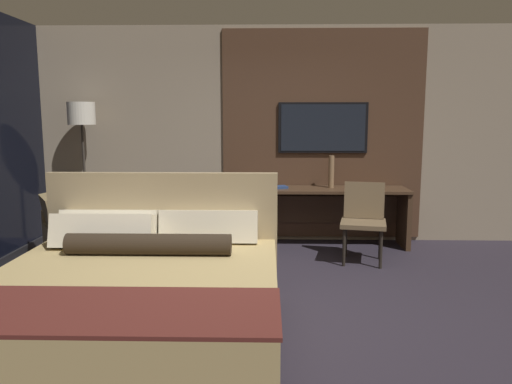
{
  "coord_description": "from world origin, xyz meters",
  "views": [
    {
      "loc": [
        -0.0,
        -4.0,
        1.65
      ],
      "look_at": [
        -0.12,
        0.86,
        0.91
      ],
      "focal_mm": 35.0,
      "sensor_mm": 36.0,
      "label": 1
    }
  ],
  "objects_px": {
    "armchair_by_window": "(78,236)",
    "vase_tall": "(331,172)",
    "bed": "(136,300)",
    "floor_lamp": "(82,125)",
    "desk": "(323,205)",
    "book": "(278,187)",
    "tv": "(323,128)",
    "desk_chair": "(364,215)"
  },
  "relations": [
    {
      "from": "armchair_by_window",
      "to": "vase_tall",
      "type": "xyz_separation_m",
      "value": [
        3.02,
        0.71,
        0.69
      ]
    },
    {
      "from": "bed",
      "to": "floor_lamp",
      "type": "xyz_separation_m",
      "value": [
        -1.39,
        2.83,
        1.2
      ]
    },
    {
      "from": "desk",
      "to": "book",
      "type": "xyz_separation_m",
      "value": [
        -0.58,
        -0.06,
        0.24
      ]
    },
    {
      "from": "tv",
      "to": "armchair_by_window",
      "type": "height_order",
      "value": "tv"
    },
    {
      "from": "desk_chair",
      "to": "vase_tall",
      "type": "distance_m",
      "value": 0.87
    },
    {
      "from": "tv",
      "to": "vase_tall",
      "type": "height_order",
      "value": "tv"
    },
    {
      "from": "tv",
      "to": "desk_chair",
      "type": "distance_m",
      "value": 1.38
    },
    {
      "from": "desk_chair",
      "to": "vase_tall",
      "type": "relative_size",
      "value": 2.19
    },
    {
      "from": "desk_chair",
      "to": "book",
      "type": "relative_size",
      "value": 3.46
    },
    {
      "from": "tv",
      "to": "desk_chair",
      "type": "xyz_separation_m",
      "value": [
        0.38,
        -0.92,
        -0.96
      ]
    },
    {
      "from": "bed",
      "to": "tv",
      "type": "relative_size",
      "value": 1.85
    },
    {
      "from": "floor_lamp",
      "to": "desk",
      "type": "bearing_deg",
      "value": 0.6
    },
    {
      "from": "tv",
      "to": "vase_tall",
      "type": "relative_size",
      "value": 2.82
    },
    {
      "from": "bed",
      "to": "desk_chair",
      "type": "height_order",
      "value": "bed"
    },
    {
      "from": "desk_chair",
      "to": "armchair_by_window",
      "type": "height_order",
      "value": "desk_chair"
    },
    {
      "from": "tv",
      "to": "desk_chair",
      "type": "height_order",
      "value": "tv"
    },
    {
      "from": "bed",
      "to": "desk_chair",
      "type": "bearing_deg",
      "value": 46.75
    },
    {
      "from": "desk",
      "to": "floor_lamp",
      "type": "distance_m",
      "value": 3.22
    },
    {
      "from": "tv",
      "to": "armchair_by_window",
      "type": "bearing_deg",
      "value": -162.64
    },
    {
      "from": "tv",
      "to": "vase_tall",
      "type": "distance_m",
      "value": 0.6
    },
    {
      "from": "vase_tall",
      "to": "tv",
      "type": "bearing_deg",
      "value": 114.05
    },
    {
      "from": "tv",
      "to": "bed",
      "type": "bearing_deg",
      "value": -118.29
    },
    {
      "from": "floor_lamp",
      "to": "vase_tall",
      "type": "distance_m",
      "value": 3.2
    },
    {
      "from": "desk_chair",
      "to": "armchair_by_window",
      "type": "bearing_deg",
      "value": -168.42
    },
    {
      "from": "desk_chair",
      "to": "floor_lamp",
      "type": "height_order",
      "value": "floor_lamp"
    },
    {
      "from": "tv",
      "to": "floor_lamp",
      "type": "distance_m",
      "value": 3.06
    },
    {
      "from": "bed",
      "to": "book",
      "type": "relative_size",
      "value": 8.22
    },
    {
      "from": "floor_lamp",
      "to": "book",
      "type": "relative_size",
      "value": 7.03
    },
    {
      "from": "tv",
      "to": "desk_chair",
      "type": "relative_size",
      "value": 1.28
    },
    {
      "from": "desk",
      "to": "armchair_by_window",
      "type": "height_order",
      "value": "armchair_by_window"
    },
    {
      "from": "vase_tall",
      "to": "desk",
      "type": "bearing_deg",
      "value": -168.07
    },
    {
      "from": "armchair_by_window",
      "to": "vase_tall",
      "type": "distance_m",
      "value": 3.18
    },
    {
      "from": "tv",
      "to": "book",
      "type": "distance_m",
      "value": 0.98
    },
    {
      "from": "bed",
      "to": "vase_tall",
      "type": "xyz_separation_m",
      "value": [
        1.76,
        2.88,
        0.62
      ]
    },
    {
      "from": "armchair_by_window",
      "to": "vase_tall",
      "type": "relative_size",
      "value": 2.51
    },
    {
      "from": "tv",
      "to": "floor_lamp",
      "type": "bearing_deg",
      "value": -175.12
    },
    {
      "from": "bed",
      "to": "desk_chair",
      "type": "distance_m",
      "value": 2.99
    },
    {
      "from": "bed",
      "to": "desk",
      "type": "bearing_deg",
      "value": 59.83
    },
    {
      "from": "book",
      "to": "desk",
      "type": "bearing_deg",
      "value": 5.89
    },
    {
      "from": "desk",
      "to": "desk_chair",
      "type": "height_order",
      "value": "desk_chair"
    },
    {
      "from": "floor_lamp",
      "to": "vase_tall",
      "type": "height_order",
      "value": "floor_lamp"
    },
    {
      "from": "desk",
      "to": "tv",
      "type": "relative_size",
      "value": 1.82
    }
  ]
}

